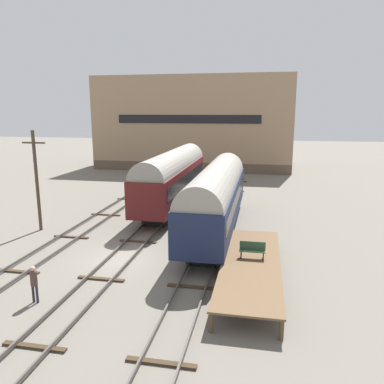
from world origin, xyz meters
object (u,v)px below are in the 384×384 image
Objects in this scene: train_car_maroon at (173,175)px; person_worker at (34,281)px; train_car_navy at (216,194)px; bench at (252,249)px; utility_pole at (37,179)px.

train_car_maroon is 9.46× the size of person_worker.
train_car_navy is at bearing -54.35° from train_car_maroon.
bench reaches higher than person_worker.
train_car_navy is 13.32m from utility_pole.
train_car_navy reaches higher than person_worker.
utility_pole is (-8.14, -9.02, 0.92)m from train_car_maroon.
utility_pole reaches higher than train_car_maroon.
person_worker is 12.15m from utility_pole.
bench is (7.87, -14.05, -1.54)m from train_car_maroon.
bench is 0.77× the size of person_worker.
train_car_navy is at bearing 60.22° from person_worker.
utility_pole reaches higher than person_worker.
bench is at bearing -60.73° from train_car_maroon.
train_car_navy is 14.14m from person_worker.
utility_pole is (-6.15, 10.10, 2.81)m from person_worker.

